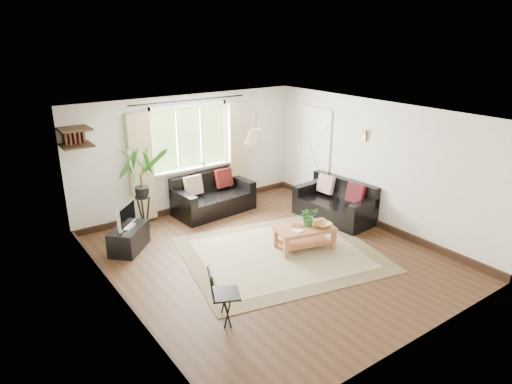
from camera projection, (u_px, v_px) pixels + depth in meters
floor at (270, 257)px, 7.64m from camera, size 5.50×5.50×0.00m
ceiling at (271, 115)px, 6.83m from camera, size 5.50×5.50×0.00m
wall_back at (190, 154)px, 9.34m from camera, size 5.00×0.02×2.40m
wall_front at (418, 256)px, 5.13m from camera, size 5.00×0.02×2.40m
wall_left at (116, 227)px, 5.87m from camera, size 0.02×5.50×2.40m
wall_right at (376, 164)px, 8.60m from camera, size 0.02×5.50×2.40m
rug at (280, 254)px, 7.75m from camera, size 3.66×3.31×0.02m
window at (190, 137)px, 9.20m from camera, size 2.50×0.16×2.16m
door at (313, 156)px, 9.96m from camera, size 0.06×0.96×2.06m
corner_shelf at (75, 137)px, 7.69m from camera, size 0.50×0.50×0.34m
pendant_lamp at (256, 133)px, 7.26m from camera, size 0.36×0.36×0.54m
wall_sconce at (364, 134)px, 8.61m from camera, size 0.12×0.12×0.28m
sofa_back at (214, 195)px, 9.41m from camera, size 1.68×0.94×0.76m
sofa_right at (334, 202)px, 9.07m from camera, size 1.65×0.94×0.74m
coffee_table at (304, 238)px, 7.89m from camera, size 1.10×0.78×0.41m
table_plant at (309, 216)px, 7.83m from camera, size 0.38×0.36×0.35m
bowl at (322, 225)px, 7.82m from camera, size 0.30×0.30×0.07m
book_a at (294, 231)px, 7.65m from camera, size 0.16×0.21×0.02m
book_b at (292, 226)px, 7.84m from camera, size 0.28×0.28×0.02m
tv_stand at (129, 239)px, 7.84m from camera, size 0.87×0.87×0.42m
tv at (126, 215)px, 7.69m from camera, size 0.57×0.57×0.46m
palm_stand at (142, 193)px, 8.18m from camera, size 0.69×0.69×1.67m
folding_chair at (226, 295)px, 5.86m from camera, size 0.52×0.52×0.76m
sill_plant at (203, 159)px, 9.43m from camera, size 0.14×0.10×0.27m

